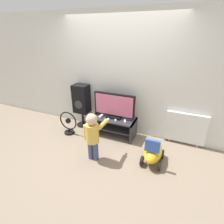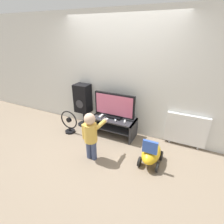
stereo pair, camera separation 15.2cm
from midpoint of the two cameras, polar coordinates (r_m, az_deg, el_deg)
name	(u,v)px [view 2 (the right image)]	position (r m, az deg, el deg)	size (l,w,h in m)	color
ground_plane	(109,139)	(3.90, 0.22, -8.96)	(16.00, 16.00, 0.00)	gray
wall_back	(120,76)	(3.85, 3.87, 11.67)	(10.00, 0.06, 2.60)	silver
tv_stand	(114,124)	(3.94, 1.70, -3.84)	(0.97, 0.47, 0.43)	#2D2D33
television	(114,106)	(3.77, 1.92, 1.92)	(0.93, 0.20, 0.56)	black
game_console	(101,116)	(3.91, -2.40, -1.32)	(0.05, 0.18, 0.04)	white
remote_primary	(125,121)	(3.71, 5.34, -3.09)	(0.08, 0.13, 0.03)	white
remote_secondary	(115,120)	(3.77, 2.27, -2.56)	(0.09, 0.13, 0.03)	white
child	(91,133)	(3.11, -5.50, -6.80)	(0.35, 0.51, 0.92)	#3F4C72
speaker_tower	(83,99)	(4.28, -8.53, 4.11)	(0.36, 0.33, 1.05)	black
floor_fan	(69,123)	(4.15, -12.78, -3.51)	(0.45, 0.23, 0.55)	black
ride_on_toy	(151,153)	(3.26, 14.01, -12.95)	(0.35, 0.60, 0.56)	gold
radiator	(186,130)	(3.84, 24.06, -5.31)	(0.80, 0.08, 0.70)	white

